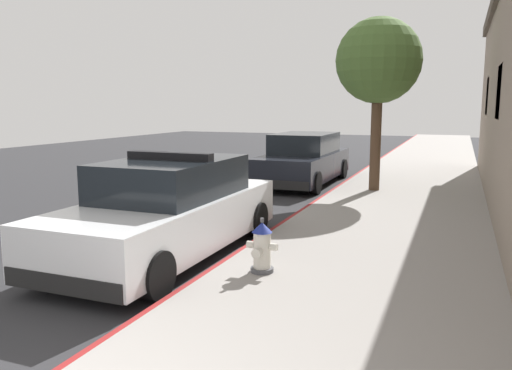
% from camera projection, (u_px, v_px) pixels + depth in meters
% --- Properties ---
extents(ground_plane, '(33.52, 60.00, 0.20)m').
position_uv_depth(ground_plane, '(171.00, 199.00, 13.87)').
color(ground_plane, '#2B2B2D').
extents(sidewalk_pavement, '(3.78, 60.00, 0.14)m').
position_uv_depth(sidewalk_pavement, '(398.00, 209.00, 11.64)').
color(sidewalk_pavement, gray).
rests_on(sidewalk_pavement, ground).
extents(curb_painted_edge, '(0.08, 60.00, 0.14)m').
position_uv_depth(curb_painted_edge, '(316.00, 203.00, 12.34)').
color(curb_painted_edge, maroon).
rests_on(curb_painted_edge, ground).
extents(police_cruiser, '(1.94, 4.84, 1.68)m').
position_uv_depth(police_cruiser, '(169.00, 210.00, 8.21)').
color(police_cruiser, white).
rests_on(police_cruiser, ground).
extents(parked_car_silver_ahead, '(1.94, 4.84, 1.56)m').
position_uv_depth(parked_car_silver_ahead, '(304.00, 160.00, 15.75)').
color(parked_car_silver_ahead, black).
rests_on(parked_car_silver_ahead, ground).
extents(fire_hydrant, '(0.44, 0.40, 0.76)m').
position_uv_depth(fire_hydrant, '(262.00, 247.00, 6.98)').
color(fire_hydrant, '#4C4C51').
rests_on(fire_hydrant, sidewalk_pavement).
extents(street_tree, '(2.23, 2.23, 4.54)m').
position_uv_depth(street_tree, '(378.00, 62.00, 13.30)').
color(street_tree, brown).
rests_on(street_tree, sidewalk_pavement).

